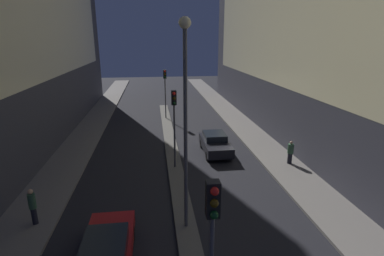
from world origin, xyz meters
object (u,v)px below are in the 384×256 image
at_px(traffic_light_far, 165,83).
at_px(pedestrian_on_left_sidewalk, 33,206).
at_px(traffic_light_mid, 174,112).
at_px(car_left_lane, 107,250).
at_px(car_right_lane, 215,143).
at_px(street_lamp, 185,102).
at_px(pedestrian_on_right_sidewalk, 290,152).
at_px(traffic_light_near, 212,234).

distance_m(traffic_light_far, pedestrian_on_left_sidewalk, 19.69).
height_order(traffic_light_mid, car_left_lane, traffic_light_mid).
height_order(traffic_light_far, car_left_lane, traffic_light_far).
distance_m(traffic_light_mid, pedestrian_on_left_sidewalk, 9.20).
relative_size(car_left_lane, car_right_lane, 1.05).
height_order(street_lamp, car_left_lane, street_lamp).
relative_size(car_right_lane, pedestrian_on_right_sidewalk, 2.68).
bearing_deg(traffic_light_near, traffic_light_far, 90.00).
relative_size(traffic_light_near, pedestrian_on_left_sidewalk, 2.91).
distance_m(traffic_light_near, pedestrian_on_right_sidewalk, 14.40).
height_order(traffic_light_mid, pedestrian_on_right_sidewalk, traffic_light_mid).
distance_m(traffic_light_near, car_left_lane, 5.85).
distance_m(traffic_light_far, pedestrian_on_right_sidewalk, 15.58).
height_order(pedestrian_on_left_sidewalk, pedestrian_on_right_sidewalk, pedestrian_on_left_sidewalk).
bearing_deg(street_lamp, car_right_lane, 70.44).
height_order(traffic_light_mid, car_right_lane, traffic_light_mid).
distance_m(traffic_light_mid, pedestrian_on_right_sidewalk, 8.27).
bearing_deg(street_lamp, traffic_light_near, -90.00).
bearing_deg(car_right_lane, traffic_light_near, -102.27).
bearing_deg(street_lamp, pedestrian_on_left_sidewalk, 171.40).
relative_size(traffic_light_near, car_right_lane, 1.20).
xyz_separation_m(traffic_light_near, traffic_light_mid, (0.00, 12.26, 0.00)).
bearing_deg(car_right_lane, traffic_light_far, 107.34).
bearing_deg(car_left_lane, pedestrian_on_left_sidewalk, 140.45).
bearing_deg(traffic_light_mid, traffic_light_far, 90.00).
distance_m(traffic_light_far, street_lamp, 19.39).
relative_size(traffic_light_far, car_right_lane, 1.20).
xyz_separation_m(street_lamp, pedestrian_on_right_sidewalk, (7.74, 6.08, -4.87)).
bearing_deg(traffic_light_far, traffic_light_near, -90.00).
xyz_separation_m(traffic_light_near, street_lamp, (0.00, 5.72, 2.00)).
bearing_deg(car_left_lane, pedestrian_on_right_sidewalk, 36.29).
xyz_separation_m(traffic_light_mid, pedestrian_on_left_sidewalk, (-6.84, -5.51, -2.75)).
height_order(traffic_light_near, traffic_light_far, same).
height_order(traffic_light_near, pedestrian_on_left_sidewalk, traffic_light_near).
distance_m(car_left_lane, pedestrian_on_right_sidewalk, 13.59).
bearing_deg(traffic_light_near, car_left_lane, 130.47).
bearing_deg(traffic_light_near, car_right_lane, 77.73).
distance_m(traffic_light_mid, car_left_lane, 9.61).
distance_m(traffic_light_mid, car_right_lane, 5.09).
xyz_separation_m(car_left_lane, car_right_lane, (6.41, 10.99, 0.05)).
relative_size(traffic_light_mid, street_lamp, 0.57).
bearing_deg(car_right_lane, pedestrian_on_left_sidewalk, -141.50).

